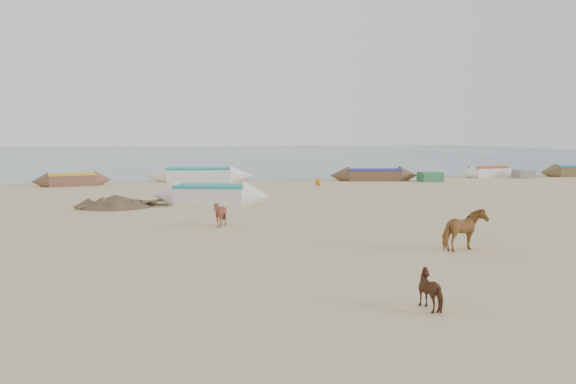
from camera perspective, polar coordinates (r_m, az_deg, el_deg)
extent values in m
plane|color=tan|center=(18.37, 2.47, -4.36)|extent=(140.00, 140.00, 0.00)
plane|color=slate|center=(99.70, -8.90, 3.93)|extent=(160.00, 160.00, 0.00)
imported|color=olive|center=(16.52, 17.45, -3.71)|extent=(1.53, 1.09, 1.18)
imported|color=#5C2D1D|center=(19.99, -6.93, -2.23)|extent=(1.06, 1.02, 0.91)
imported|color=#56311B|center=(11.00, 14.61, -9.58)|extent=(0.92, 0.95, 0.73)
cone|color=brown|center=(26.61, -17.08, -0.84)|extent=(3.46, 3.46, 0.54)
sphere|color=orange|center=(35.99, 3.12, 1.02)|extent=(0.44, 0.44, 0.44)
cube|color=gray|center=(39.73, -11.63, 1.45)|extent=(1.20, 1.10, 0.56)
cube|color=#327043|center=(40.30, 14.25, 1.51)|extent=(1.50, 1.20, 0.64)
cube|color=gray|center=(45.70, 22.81, 1.70)|extent=(1.30, 1.20, 0.60)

